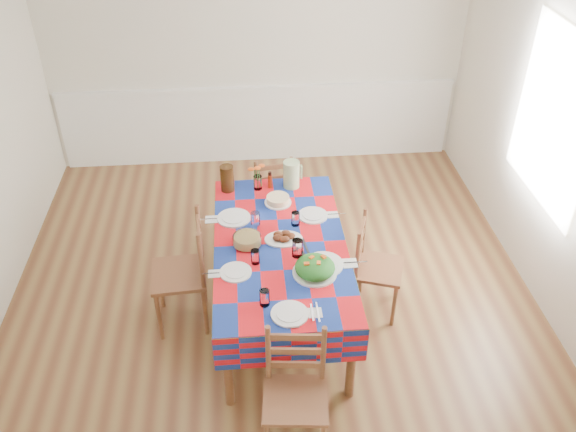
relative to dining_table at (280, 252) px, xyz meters
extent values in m
cube|color=brown|center=(-0.05, 0.12, -0.68)|extent=(4.50, 5.00, 0.04)
cube|color=beige|center=(-0.05, 2.64, 0.69)|extent=(4.50, 0.04, 2.70)
cube|color=beige|center=(2.22, 0.12, 0.69)|extent=(0.04, 5.00, 2.70)
cube|color=white|center=(-0.05, 2.59, 0.24)|extent=(4.41, 0.06, 0.04)
cube|color=white|center=(-0.05, 2.61, -0.21)|extent=(4.41, 0.03, 0.90)
plane|color=white|center=(2.18, 0.42, 0.84)|extent=(0.00, 1.40, 1.40)
cylinder|color=brown|center=(-0.43, -0.87, -0.31)|extent=(0.07, 0.07, 0.69)
cylinder|color=brown|center=(0.43, -0.87, -0.31)|extent=(0.07, 0.07, 0.69)
cylinder|color=brown|center=(-0.43, 0.87, -0.31)|extent=(0.07, 0.07, 0.69)
cylinder|color=brown|center=(0.43, 0.87, -0.31)|extent=(0.07, 0.07, 0.69)
cube|color=brown|center=(0.00, 0.00, 0.05)|extent=(0.98, 1.86, 0.04)
cube|color=red|center=(0.00, 0.00, 0.08)|extent=(1.02, 1.90, 0.01)
cube|color=red|center=(-0.51, 0.00, -0.07)|extent=(0.01, 1.90, 0.29)
cube|color=red|center=(0.51, 0.00, -0.07)|extent=(0.01, 1.90, 0.29)
cube|color=red|center=(0.00, -0.95, -0.07)|extent=(1.02, 0.01, 0.29)
cube|color=red|center=(0.00, 0.95, -0.07)|extent=(1.02, 0.01, 0.29)
cylinder|color=white|center=(0.00, -0.78, 0.09)|extent=(0.25, 0.25, 0.01)
cylinder|color=white|center=(0.00, -0.78, 0.10)|extent=(0.18, 0.18, 0.01)
cylinder|color=white|center=(-0.16, -0.66, 0.14)|extent=(0.07, 0.07, 0.12)
cube|color=silver|center=(0.17, -0.78, 0.08)|extent=(0.09, 0.09, 0.01)
cube|color=silver|center=(0.16, -0.78, 0.09)|extent=(0.01, 0.16, 0.00)
cube|color=silver|center=(0.19, -0.78, 0.09)|extent=(0.01, 0.19, 0.00)
cylinder|color=white|center=(-0.35, -0.32, 0.09)|extent=(0.23, 0.23, 0.01)
cylinder|color=white|center=(-0.35, -0.32, 0.10)|extent=(0.16, 0.16, 0.01)
cylinder|color=white|center=(-0.20, -0.21, 0.14)|extent=(0.07, 0.07, 0.11)
cube|color=silver|center=(-0.50, -0.32, 0.08)|extent=(0.09, 0.09, 0.01)
cube|color=silver|center=(-0.52, -0.32, 0.09)|extent=(0.15, 0.01, 0.00)
cube|color=silver|center=(-0.49, -0.32, 0.09)|extent=(0.17, 0.01, 0.00)
cylinder|color=white|center=(-0.35, 0.36, 0.09)|extent=(0.27, 0.27, 0.01)
cylinder|color=white|center=(-0.35, 0.36, 0.10)|extent=(0.19, 0.19, 0.01)
cylinder|color=white|center=(-0.18, 0.24, 0.15)|extent=(0.08, 0.08, 0.13)
cube|color=silver|center=(-0.53, 0.36, 0.08)|extent=(0.10, 0.10, 0.01)
cube|color=silver|center=(-0.55, 0.36, 0.09)|extent=(0.17, 0.01, 0.00)
cube|color=silver|center=(-0.51, 0.36, 0.09)|extent=(0.20, 0.01, 0.00)
cylinder|color=white|center=(0.30, -0.29, 0.09)|extent=(0.29, 0.29, 0.02)
cylinder|color=white|center=(0.30, -0.29, 0.10)|extent=(0.20, 0.20, 0.01)
cylinder|color=white|center=(0.12, -0.16, 0.15)|extent=(0.08, 0.08, 0.14)
cube|color=silver|center=(0.49, -0.29, 0.08)|extent=(0.11, 0.11, 0.01)
cube|color=silver|center=(0.47, -0.29, 0.09)|extent=(0.18, 0.01, 0.00)
cube|color=silver|center=(0.52, -0.29, 0.09)|extent=(0.22, 0.01, 0.00)
cylinder|color=white|center=(0.29, 0.34, 0.09)|extent=(0.25, 0.25, 0.01)
cylinder|color=white|center=(0.29, 0.34, 0.10)|extent=(0.17, 0.17, 0.01)
cylinder|color=white|center=(0.14, 0.23, 0.14)|extent=(0.07, 0.07, 0.12)
cube|color=silver|center=(0.46, 0.34, 0.08)|extent=(0.09, 0.09, 0.01)
cube|color=silver|center=(0.44, 0.34, 0.09)|extent=(0.15, 0.01, 0.00)
cube|color=silver|center=(0.48, 0.34, 0.09)|extent=(0.18, 0.01, 0.00)
ellipsoid|color=white|center=(0.03, 0.04, 0.09)|extent=(0.30, 0.21, 0.01)
ellipsoid|color=black|center=(0.08, 0.04, 0.12)|extent=(0.08, 0.07, 0.04)
ellipsoid|color=black|center=(0.05, 0.08, 0.12)|extent=(0.08, 0.07, 0.04)
ellipsoid|color=black|center=(-0.01, 0.07, 0.12)|extent=(0.08, 0.07, 0.04)
ellipsoid|color=black|center=(-0.02, 0.03, 0.12)|extent=(0.08, 0.07, 0.04)
ellipsoid|color=black|center=(0.03, 0.00, 0.12)|extent=(0.08, 0.07, 0.04)
cylinder|color=white|center=(0.22, -0.37, 0.09)|extent=(0.32, 0.32, 0.02)
ellipsoid|color=#134F17|center=(0.22, -0.37, 0.14)|extent=(0.29, 0.29, 0.13)
cube|color=#E55613|center=(0.16, -0.40, 0.20)|extent=(0.04, 0.03, 0.01)
cube|color=#E55613|center=(0.20, -0.34, 0.20)|extent=(0.05, 0.04, 0.01)
cube|color=#E55613|center=(0.24, -0.40, 0.20)|extent=(0.03, 0.04, 0.01)
cube|color=#E55613|center=(0.29, -0.34, 0.20)|extent=(0.04, 0.05, 0.01)
cylinder|color=white|center=(-0.25, 0.01, 0.12)|extent=(0.22, 0.22, 0.08)
cylinder|color=#EDD67D|center=(-0.25, 0.01, 0.12)|extent=(0.20, 0.20, 0.07)
cylinder|color=white|center=(0.02, 0.56, 0.09)|extent=(0.23, 0.23, 0.01)
cylinder|color=#D7BA83|center=(0.02, 0.56, 0.12)|extent=(0.19, 0.19, 0.05)
cube|color=black|center=(0.15, -0.11, 0.08)|extent=(0.11, 0.26, 0.01)
cube|color=black|center=(0.20, -0.09, 0.08)|extent=(0.05, 0.27, 0.01)
cylinder|color=white|center=(-0.14, 0.80, 0.14)|extent=(0.07, 0.07, 0.13)
cylinder|color=#317226|center=(-0.16, 0.80, 0.19)|extent=(0.01, 0.01, 0.18)
ellipsoid|color=#E55613|center=(-0.19, 0.80, 0.28)|extent=(0.06, 0.06, 0.02)
cylinder|color=#317226|center=(-0.12, 0.81, 0.19)|extent=(0.01, 0.01, 0.18)
ellipsoid|color=#E55613|center=(-0.10, 0.82, 0.30)|extent=(0.06, 0.06, 0.02)
cylinder|color=#317226|center=(-0.14, 0.78, 0.19)|extent=(0.01, 0.01, 0.18)
ellipsoid|color=#E55613|center=(-0.14, 0.76, 0.31)|extent=(0.06, 0.06, 0.02)
cylinder|color=#AB2C0D|center=(-0.03, 0.81, 0.16)|extent=(0.04, 0.04, 0.16)
cylinder|color=#ACC88D|center=(0.16, 0.81, 0.20)|extent=(0.14, 0.14, 0.24)
cylinder|color=black|center=(-0.40, 0.80, 0.20)|extent=(0.12, 0.12, 0.23)
cube|color=white|center=(0.02, -0.89, 0.09)|extent=(0.08, 0.02, 0.02)
cylinder|color=brown|center=(-0.16, -1.06, -0.44)|extent=(0.03, 0.03, 0.44)
cylinder|color=brown|center=(0.19, -1.10, -0.44)|extent=(0.03, 0.03, 0.44)
cube|color=brown|center=(0.00, -1.24, -0.21)|extent=(0.44, 0.43, 0.03)
cylinder|color=brown|center=(-0.16, -1.05, 0.02)|extent=(0.03, 0.03, 0.48)
cylinder|color=brown|center=(0.19, -1.09, 0.02)|extent=(0.03, 0.03, 0.48)
cube|color=brown|center=(0.02, -1.07, -0.08)|extent=(0.35, 0.06, 0.05)
cube|color=brown|center=(0.02, -1.07, 0.05)|extent=(0.35, 0.06, 0.05)
cube|color=brown|center=(0.02, -1.07, 0.17)|extent=(0.35, 0.06, 0.05)
cylinder|color=brown|center=(0.14, 1.42, -0.45)|extent=(0.03, 0.03, 0.41)
cylinder|color=brown|center=(-0.18, 1.37, -0.45)|extent=(0.03, 0.03, 0.41)
cylinder|color=brown|center=(0.18, 1.11, -0.45)|extent=(0.03, 0.03, 0.41)
cylinder|color=brown|center=(-0.14, 1.07, -0.45)|extent=(0.03, 0.03, 0.41)
cube|color=brown|center=(0.00, 1.24, -0.24)|extent=(0.43, 0.41, 0.03)
cylinder|color=brown|center=(0.18, 1.10, -0.02)|extent=(0.03, 0.03, 0.46)
cylinder|color=brown|center=(-0.14, 1.06, -0.02)|extent=(0.03, 0.03, 0.46)
cube|color=brown|center=(0.02, 1.08, -0.11)|extent=(0.33, 0.06, 0.05)
cube|color=brown|center=(0.02, 1.08, 0.01)|extent=(0.33, 0.06, 0.05)
cube|color=brown|center=(0.02, 1.08, 0.13)|extent=(0.33, 0.06, 0.05)
cylinder|color=brown|center=(-0.99, 0.18, -0.42)|extent=(0.04, 0.04, 0.47)
cylinder|color=brown|center=(-0.97, -0.20, -0.42)|extent=(0.04, 0.04, 0.47)
cylinder|color=brown|center=(-0.64, 0.20, -0.42)|extent=(0.04, 0.04, 0.47)
cylinder|color=brown|center=(-0.61, -0.18, -0.42)|extent=(0.04, 0.04, 0.47)
cube|color=brown|center=(-0.80, 0.00, -0.17)|extent=(0.45, 0.47, 0.03)
cylinder|color=brown|center=(-0.63, 0.20, 0.07)|extent=(0.04, 0.04, 0.52)
cylinder|color=brown|center=(-0.60, -0.18, 0.07)|extent=(0.04, 0.04, 0.52)
cube|color=brown|center=(-0.61, 0.01, -0.03)|extent=(0.05, 0.38, 0.05)
cube|color=brown|center=(-0.61, 0.01, 0.11)|extent=(0.05, 0.38, 0.05)
cube|color=brown|center=(-0.61, 0.01, 0.24)|extent=(0.05, 0.38, 0.05)
cylinder|color=brown|center=(0.90, -0.21, -0.45)|extent=(0.03, 0.03, 0.42)
cylinder|color=brown|center=(1.00, 0.11, -0.45)|extent=(0.03, 0.03, 0.42)
cylinder|color=brown|center=(0.60, -0.11, -0.45)|extent=(0.03, 0.03, 0.42)
cylinder|color=brown|center=(0.71, 0.21, -0.45)|extent=(0.03, 0.03, 0.42)
cube|color=brown|center=(0.80, 0.00, -0.23)|extent=(0.48, 0.49, 0.03)
cylinder|color=brown|center=(0.59, -0.10, -0.01)|extent=(0.03, 0.03, 0.46)
cylinder|color=brown|center=(0.70, 0.21, -0.01)|extent=(0.03, 0.03, 0.46)
cube|color=brown|center=(0.64, 0.05, -0.10)|extent=(0.12, 0.32, 0.05)
cube|color=brown|center=(0.64, 0.05, 0.02)|extent=(0.12, 0.32, 0.05)
cube|color=brown|center=(0.64, 0.05, 0.14)|extent=(0.12, 0.32, 0.05)
camera|label=1|loc=(-0.26, -3.69, 2.96)|focal=38.00mm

